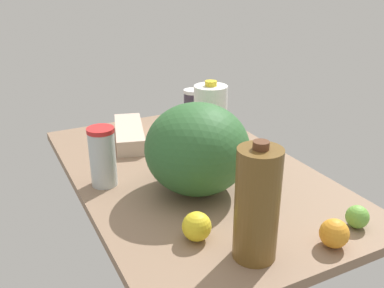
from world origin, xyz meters
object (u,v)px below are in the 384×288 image
(shaker_bottle, at_px, (193,111))
(egg_carton, at_px, (129,134))
(chocolate_milk_jug, at_px, (257,205))
(lime_beside_bowl, at_px, (357,217))
(milk_jug, at_px, (210,119))
(watermelon, at_px, (197,149))
(tumbler_cup, at_px, (103,157))
(orange_by_jug, at_px, (334,233))
(lemon_far_back, at_px, (197,226))

(shaker_bottle, relative_size, egg_carton, 0.56)
(chocolate_milk_jug, relative_size, lime_beside_bowl, 4.82)
(chocolate_milk_jug, bearing_deg, milk_jug, 160.42)
(lime_beside_bowl, bearing_deg, watermelon, -142.82)
(egg_carton, relative_size, milk_jug, 1.21)
(tumbler_cup, distance_m, orange_by_jug, 0.71)
(chocolate_milk_jug, relative_size, orange_by_jug, 4.05)
(chocolate_milk_jug, bearing_deg, shaker_bottle, 163.01)
(egg_carton, relative_size, lime_beside_bowl, 5.26)
(tumbler_cup, height_order, lime_beside_bowl, tumbler_cup)
(milk_jug, distance_m, lemon_far_back, 0.58)
(egg_carton, xyz_separation_m, tumbler_cup, (0.31, -0.19, 0.07))
(orange_by_jug, bearing_deg, tumbler_cup, -144.32)
(orange_by_jug, height_order, lemon_far_back, lemon_far_back)
(shaker_bottle, height_order, watermelon, watermelon)
(shaker_bottle, bearing_deg, chocolate_milk_jug, -16.99)
(watermelon, xyz_separation_m, orange_by_jug, (0.41, 0.17, -0.10))
(shaker_bottle, bearing_deg, lemon_far_back, -26.18)
(milk_jug, bearing_deg, egg_carton, -133.50)
(egg_carton, distance_m, lime_beside_bowl, 0.92)
(tumbler_cup, xyz_separation_m, milk_jug, (-0.09, 0.43, 0.03))
(tumbler_cup, bearing_deg, watermelon, 56.08)
(egg_carton, bearing_deg, tumbler_cup, -15.23)
(shaker_bottle, distance_m, orange_by_jug, 0.88)
(tumbler_cup, relative_size, lime_beside_bowl, 3.11)
(egg_carton, height_order, lemon_far_back, lemon_far_back)
(watermelon, relative_size, egg_carton, 0.98)
(tumbler_cup, bearing_deg, lime_beside_bowl, 44.47)
(chocolate_milk_jug, xyz_separation_m, milk_jug, (-0.61, 0.22, -0.01))
(lime_beside_bowl, xyz_separation_m, lemon_far_back, (-0.14, -0.41, 0.01))
(orange_by_jug, relative_size, lime_beside_bowl, 1.19)
(lemon_far_back, bearing_deg, chocolate_milk_jug, 37.21)
(lemon_far_back, bearing_deg, watermelon, 152.34)
(shaker_bottle, xyz_separation_m, lime_beside_bowl, (0.84, 0.06, -0.06))
(lime_beside_bowl, relative_size, lemon_far_back, 0.81)
(shaker_bottle, relative_size, tumbler_cup, 0.94)
(watermelon, bearing_deg, orange_by_jug, 22.20)
(watermelon, bearing_deg, egg_carton, -173.60)
(watermelon, height_order, chocolate_milk_jug, chocolate_milk_jug)
(milk_jug, distance_m, lime_beside_bowl, 0.64)
(chocolate_milk_jug, bearing_deg, watermelon, 175.22)
(chocolate_milk_jug, relative_size, lemon_far_back, 3.92)
(tumbler_cup, bearing_deg, shaker_bottle, 122.49)
(chocolate_milk_jug, height_order, lemon_far_back, chocolate_milk_jug)
(orange_by_jug, height_order, lime_beside_bowl, orange_by_jug)
(chocolate_milk_jug, bearing_deg, egg_carton, -178.33)
(watermelon, bearing_deg, chocolate_milk_jug, -4.78)
(chocolate_milk_jug, xyz_separation_m, orange_by_jug, (0.06, 0.20, -0.10))
(milk_jug, bearing_deg, lemon_far_back, -32.42)
(chocolate_milk_jug, distance_m, lime_beside_bowl, 0.33)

